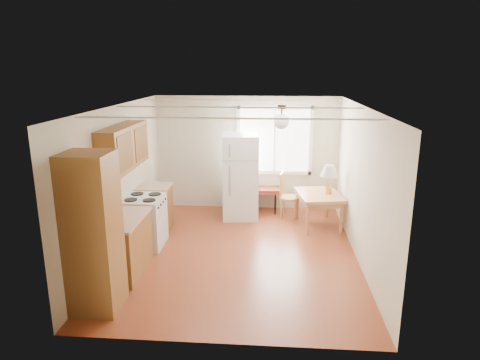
# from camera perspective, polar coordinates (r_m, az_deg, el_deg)

# --- Properties ---
(room_shell) EXTENTS (4.60, 5.60, 2.62)m
(room_shell) POSITION_cam_1_polar(r_m,az_deg,el_deg) (7.04, -0.29, -0.40)
(room_shell) COLOR #602413
(room_shell) RESTS_ON ground
(kitchen_run) EXTENTS (0.65, 3.40, 2.20)m
(kitchen_run) POSITION_cam_1_polar(r_m,az_deg,el_deg) (6.92, -15.09, -4.76)
(kitchen_run) COLOR brown
(kitchen_run) RESTS_ON ground
(window_unit) EXTENTS (1.64, 0.05, 1.51)m
(window_unit) POSITION_cam_1_polar(r_m,az_deg,el_deg) (9.37, 4.62, 5.28)
(window_unit) COLOR white
(window_unit) RESTS_ON room_shell
(pendant_light) EXTENTS (0.26, 0.26, 0.40)m
(pendant_light) POSITION_cam_1_polar(r_m,az_deg,el_deg) (7.22, 5.56, 7.91)
(pendant_light) COLOR black
(pendant_light) RESTS_ON room_shell
(refrigerator) EXTENTS (0.79, 0.79, 1.77)m
(refrigerator) POSITION_cam_1_polar(r_m,az_deg,el_deg) (8.91, 0.03, 0.45)
(refrigerator) COLOR silver
(refrigerator) RESTS_ON ground
(bench) EXTENTS (1.19, 0.53, 0.53)m
(bench) POSITION_cam_1_polar(r_m,az_deg,el_deg) (9.36, 1.79, -1.45)
(bench) COLOR #5E2016
(bench) RESTS_ON ground
(dining_table) EXTENTS (0.96, 1.18, 0.67)m
(dining_table) POSITION_cam_1_polar(r_m,az_deg,el_deg) (8.66, 10.46, -2.42)
(dining_table) COLOR #A77340
(dining_table) RESTS_ON ground
(chair) EXTENTS (0.45, 0.44, 0.95)m
(chair) POSITION_cam_1_polar(r_m,az_deg,el_deg) (9.06, 6.08, -1.61)
(chair) COLOR #A77340
(chair) RESTS_ON ground
(table_lamp) EXTENTS (0.33, 0.33, 0.57)m
(table_lamp) POSITION_cam_1_polar(r_m,az_deg,el_deg) (8.56, 11.81, 0.91)
(table_lamp) COLOR gold
(table_lamp) RESTS_ON dining_table
(coffee_maker) EXTENTS (0.17, 0.22, 0.33)m
(coffee_maker) POSITION_cam_1_polar(r_m,az_deg,el_deg) (6.34, -16.97, -4.97)
(coffee_maker) COLOR black
(coffee_maker) RESTS_ON kitchen_run
(kettle) EXTENTS (0.12, 0.12, 0.23)m
(kettle) POSITION_cam_1_polar(r_m,az_deg,el_deg) (6.71, -16.61, -4.10)
(kettle) COLOR red
(kettle) RESTS_ON kitchen_run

